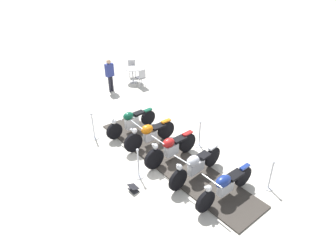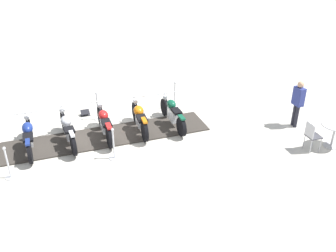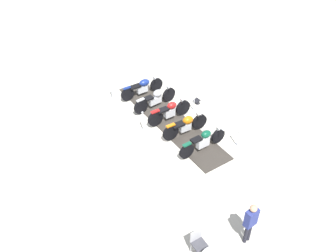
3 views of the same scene
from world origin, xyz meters
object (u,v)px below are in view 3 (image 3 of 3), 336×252
stanchion_left_rear (112,93)px  bystander_person (251,221)px  motorcycle_chrome (156,98)px  info_placard (197,102)px  motorcycle_navy (143,87)px  stanchion_right_mid (194,104)px  stanchion_right_front (238,139)px  motorcycle_maroon (170,111)px  stanchion_left_mid (143,125)px  cafe_chair_across_table (198,241)px  motorcycle_copper (186,125)px  motorcycle_forest (204,141)px

stanchion_left_rear → bystander_person: size_ratio=0.60×
motorcycle_chrome → info_placard: (1.85, 0.62, -0.45)m
motorcycle_navy → stanchion_right_mid: (2.56, -0.87, -0.13)m
stanchion_right_front → motorcycle_chrome: bearing=149.6°
motorcycle_maroon → stanchion_left_mid: size_ratio=1.64×
motorcycle_chrome → stanchion_right_front: stanchion_right_front is taller
info_placard → cafe_chair_across_table: (0.65, -7.82, 0.49)m
info_placard → stanchion_right_mid: bearing=-50.7°
stanchion_right_mid → bystander_person: 6.96m
motorcycle_copper → cafe_chair_across_table: size_ratio=1.80×
stanchion_right_mid → cafe_chair_across_table: bearing=-84.1°
motorcycle_forest → motorcycle_chrome: (-2.37, 2.64, 0.02)m
info_placard → cafe_chair_across_table: size_ratio=0.42×
stanchion_right_front → info_placard: 3.39m
motorcycle_forest → bystander_person: bystander_person is taller
stanchion_left_rear → info_placard: stanchion_left_rear is taller
motorcycle_chrome → bystander_person: (3.97, -6.58, 0.48)m
motorcycle_navy → motorcycle_chrome: bearing=-88.9°
motorcycle_copper → stanchion_left_rear: size_ratio=1.72×
motorcycle_forest → stanchion_left_mid: (-2.61, 0.83, -0.18)m
motorcycle_maroon → stanchion_left_rear: size_ratio=1.68×
stanchion_left_rear → cafe_chair_across_table: stanchion_left_rear is taller
stanchion_right_front → info_placard: size_ratio=2.69×
motorcycle_forest → cafe_chair_across_table: motorcycle_forest is taller
motorcycle_maroon → bystander_person: 6.54m
info_placard → motorcycle_forest: bearing=-33.1°
bystander_person → motorcycle_forest: bearing=-23.2°
motorcycle_forest → bystander_person: (1.60, -3.94, 0.50)m
bystander_person → motorcycle_chrome: bearing=-14.2°
motorcycle_copper → motorcycle_navy: bearing=92.9°
motorcycle_copper → stanchion_left_rear: bearing=111.5°
motorcycle_chrome → motorcycle_navy: 1.18m
info_placard → motorcycle_maroon: bearing=-77.5°
stanchion_left_rear → motorcycle_chrome: bearing=-9.5°
motorcycle_forest → motorcycle_navy: (-3.17, 3.51, 0.01)m
motorcycle_maroon → motorcycle_navy: (-1.57, 1.76, -0.00)m
motorcycle_navy → bystander_person: (4.77, -7.44, 0.48)m
motorcycle_forest → info_placard: (-0.51, 3.26, -0.43)m
motorcycle_maroon → motorcycle_navy: motorcycle_maroon is taller
motorcycle_copper → stanchion_left_mid: bearing=142.4°
stanchion_right_front → stanchion_left_rear: bearing=156.7°
bystander_person → motorcycle_maroon: bearing=-16.0°
motorcycle_maroon → cafe_chair_across_table: size_ratio=1.76×
stanchion_left_rear → bystander_person: (6.18, -6.95, 0.65)m
motorcycle_copper → motorcycle_maroon: size_ratio=1.02×
motorcycle_forest → motorcycle_navy: size_ratio=0.97×
stanchion_right_front → bystander_person: bearing=-86.9°
motorcycle_maroon → stanchion_right_mid: bearing=-0.1°
motorcycle_maroon → motorcycle_navy: size_ratio=0.96×
stanchion_left_mid → info_placard: bearing=49.3°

